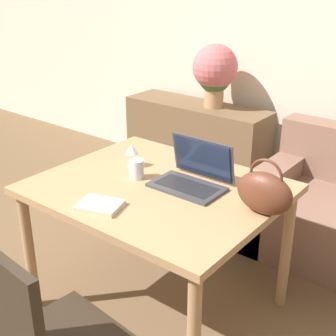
# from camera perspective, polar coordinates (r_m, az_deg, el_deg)

# --- Properties ---
(wall_back) EXTENTS (10.00, 0.06, 2.70)m
(wall_back) POSITION_cam_1_polar(r_m,az_deg,el_deg) (3.90, 17.66, 15.05)
(wall_back) COLOR beige
(wall_back) RESTS_ON ground_plane
(dining_table) EXTENTS (1.25, 1.02, 0.78)m
(dining_table) POSITION_cam_1_polar(r_m,az_deg,el_deg) (2.51, -1.28, -3.95)
(dining_table) COLOR #A87F56
(dining_table) RESTS_ON ground_plane
(sideboard) EXTENTS (1.33, 0.40, 0.74)m
(sideboard) POSITION_cam_1_polar(r_m,az_deg,el_deg) (4.25, 3.43, 3.00)
(sideboard) COLOR brown
(sideboard) RESTS_ON ground_plane
(laptop) EXTENTS (0.38, 0.28, 0.24)m
(laptop) POSITION_cam_1_polar(r_m,az_deg,el_deg) (2.46, 3.21, -0.64)
(laptop) COLOR #38383D
(laptop) RESTS_ON dining_table
(drinking_glass) EXTENTS (0.08, 0.08, 0.11)m
(drinking_glass) POSITION_cam_1_polar(r_m,az_deg,el_deg) (2.54, -3.86, -0.13)
(drinking_glass) COLOR silver
(drinking_glass) RESTS_ON dining_table
(wine_glass) EXTENTS (0.07, 0.07, 0.13)m
(wine_glass) POSITION_cam_1_polar(r_m,az_deg,el_deg) (2.68, -4.41, 2.18)
(wine_glass) COLOR silver
(wine_glass) RESTS_ON dining_table
(handbag) EXTENTS (0.28, 0.13, 0.27)m
(handbag) POSITION_cam_1_polar(r_m,az_deg,el_deg) (2.20, 11.67, -2.93)
(handbag) COLOR #592D1E
(handbag) RESTS_ON dining_table
(flower_vase) EXTENTS (0.38, 0.38, 0.53)m
(flower_vase) POSITION_cam_1_polar(r_m,az_deg,el_deg) (4.00, 5.74, 11.65)
(flower_vase) COLOR tan
(flower_vase) RESTS_ON sideboard
(book) EXTENTS (0.24, 0.21, 0.02)m
(book) POSITION_cam_1_polar(r_m,az_deg,el_deg) (2.26, -8.33, -4.55)
(book) COLOR beige
(book) RESTS_ON dining_table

